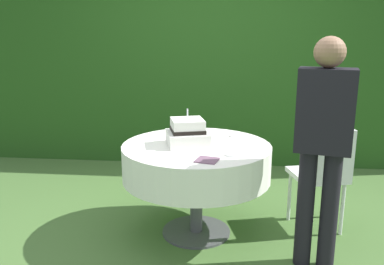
{
  "coord_description": "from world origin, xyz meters",
  "views": [
    {
      "loc": [
        0.27,
        -3.05,
        1.62
      ],
      "look_at": [
        -0.04,
        -0.0,
        0.86
      ],
      "focal_mm": 37.79,
      "sensor_mm": 36.0,
      "label": 1
    }
  ],
  "objects_px": {
    "cake_table": "(196,162)",
    "standing_person": "(323,140)",
    "serving_plate_far": "(231,154)",
    "garden_chair": "(322,170)",
    "wedding_cake": "(188,133)",
    "napkin_stack": "(207,160)",
    "serving_plate_near": "(236,136)"
  },
  "relations": [
    {
      "from": "cake_table",
      "to": "garden_chair",
      "type": "xyz_separation_m",
      "value": [
        1.01,
        0.12,
        -0.08
      ]
    },
    {
      "from": "serving_plate_far",
      "to": "garden_chair",
      "type": "relative_size",
      "value": 0.12
    },
    {
      "from": "garden_chair",
      "to": "serving_plate_far",
      "type": "bearing_deg",
      "value": -153.09
    },
    {
      "from": "serving_plate_near",
      "to": "standing_person",
      "type": "height_order",
      "value": "standing_person"
    },
    {
      "from": "wedding_cake",
      "to": "garden_chair",
      "type": "relative_size",
      "value": 0.43
    },
    {
      "from": "serving_plate_far",
      "to": "napkin_stack",
      "type": "bearing_deg",
      "value": -138.79
    },
    {
      "from": "wedding_cake",
      "to": "napkin_stack",
      "type": "distance_m",
      "value": 0.44
    },
    {
      "from": "standing_person",
      "to": "cake_table",
      "type": "bearing_deg",
      "value": 155.44
    },
    {
      "from": "napkin_stack",
      "to": "serving_plate_near",
      "type": "bearing_deg",
      "value": 73.26
    },
    {
      "from": "wedding_cake",
      "to": "serving_plate_near",
      "type": "bearing_deg",
      "value": 37.08
    },
    {
      "from": "garden_chair",
      "to": "standing_person",
      "type": "bearing_deg",
      "value": -104.43
    },
    {
      "from": "napkin_stack",
      "to": "garden_chair",
      "type": "distance_m",
      "value": 1.06
    },
    {
      "from": "wedding_cake",
      "to": "garden_chair",
      "type": "bearing_deg",
      "value": 6.6
    },
    {
      "from": "cake_table",
      "to": "serving_plate_far",
      "type": "distance_m",
      "value": 0.4
    },
    {
      "from": "cake_table",
      "to": "serving_plate_near",
      "type": "distance_m",
      "value": 0.45
    },
    {
      "from": "serving_plate_near",
      "to": "napkin_stack",
      "type": "xyz_separation_m",
      "value": [
        -0.2,
        -0.68,
        -0.0
      ]
    },
    {
      "from": "cake_table",
      "to": "standing_person",
      "type": "xyz_separation_m",
      "value": [
        0.87,
        -0.4,
        0.31
      ]
    },
    {
      "from": "wedding_cake",
      "to": "serving_plate_far",
      "type": "relative_size",
      "value": 3.74
    },
    {
      "from": "serving_plate_near",
      "to": "standing_person",
      "type": "relative_size",
      "value": 0.07
    },
    {
      "from": "serving_plate_near",
      "to": "standing_person",
      "type": "bearing_deg",
      "value": -50.74
    },
    {
      "from": "serving_plate_near",
      "to": "serving_plate_far",
      "type": "relative_size",
      "value": 1.09
    },
    {
      "from": "cake_table",
      "to": "napkin_stack",
      "type": "xyz_separation_m",
      "value": [
        0.11,
        -0.39,
        0.14
      ]
    },
    {
      "from": "garden_chair",
      "to": "standing_person",
      "type": "relative_size",
      "value": 0.56
    },
    {
      "from": "cake_table",
      "to": "garden_chair",
      "type": "height_order",
      "value": "garden_chair"
    },
    {
      "from": "cake_table",
      "to": "standing_person",
      "type": "distance_m",
      "value": 1.01
    },
    {
      "from": "serving_plate_far",
      "to": "garden_chair",
      "type": "height_order",
      "value": "garden_chair"
    },
    {
      "from": "serving_plate_far",
      "to": "standing_person",
      "type": "relative_size",
      "value": 0.06
    },
    {
      "from": "serving_plate_far",
      "to": "garden_chair",
      "type": "bearing_deg",
      "value": 26.91
    },
    {
      "from": "serving_plate_far",
      "to": "standing_person",
      "type": "xyz_separation_m",
      "value": [
        0.6,
        -0.15,
        0.16
      ]
    },
    {
      "from": "wedding_cake",
      "to": "standing_person",
      "type": "relative_size",
      "value": 0.24
    },
    {
      "from": "wedding_cake",
      "to": "cake_table",
      "type": "bearing_deg",
      "value": 1.09
    },
    {
      "from": "garden_chair",
      "to": "cake_table",
      "type": "bearing_deg",
      "value": -173.04
    }
  ]
}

